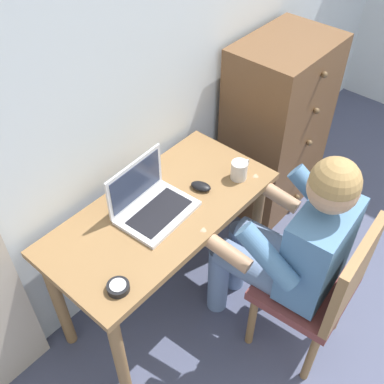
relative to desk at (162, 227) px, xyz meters
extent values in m
cube|color=silver|center=(0.52, 0.34, 0.64)|extent=(4.80, 0.05, 2.50)
cube|color=olive|center=(0.00, 0.00, 0.11)|extent=(1.13, 0.54, 0.03)
cylinder|color=olive|center=(-0.51, -0.21, -0.26)|extent=(0.06, 0.06, 0.70)
cylinder|color=olive|center=(0.51, -0.21, -0.26)|extent=(0.06, 0.06, 0.70)
cylinder|color=olive|center=(-0.51, 0.21, -0.26)|extent=(0.06, 0.06, 0.70)
cylinder|color=olive|center=(0.51, 0.21, -0.26)|extent=(0.06, 0.06, 0.70)
cube|color=brown|center=(1.08, 0.06, -0.05)|extent=(0.62, 0.43, 1.13)
sphere|color=brown|center=(1.08, -0.17, -0.50)|extent=(0.04, 0.04, 0.04)
sphere|color=brown|center=(1.08, -0.17, -0.27)|extent=(0.04, 0.04, 0.04)
sphere|color=brown|center=(1.08, -0.17, -0.05)|extent=(0.04, 0.04, 0.04)
sphere|color=brown|center=(1.08, -0.17, 0.18)|extent=(0.04, 0.04, 0.04)
sphere|color=brown|center=(1.08, -0.17, 0.40)|extent=(0.04, 0.04, 0.04)
cube|color=brown|center=(0.28, -0.64, -0.18)|extent=(0.45, 0.43, 0.05)
cube|color=olive|center=(0.29, -0.82, 0.05)|extent=(0.42, 0.07, 0.42)
cylinder|color=olive|center=(0.44, -0.47, -0.41)|extent=(0.04, 0.04, 0.40)
cylinder|color=olive|center=(0.10, -0.50, -0.41)|extent=(0.04, 0.04, 0.40)
cylinder|color=olive|center=(0.46, -0.79, -0.41)|extent=(0.04, 0.04, 0.40)
cylinder|color=olive|center=(0.12, -0.82, -0.41)|extent=(0.04, 0.04, 0.40)
cylinder|color=#6B84AD|center=(0.35, -0.42, -0.14)|extent=(0.17, 0.41, 0.14)
cylinder|color=#6B84AD|center=(0.17, -0.43, -0.14)|extent=(0.17, 0.41, 0.14)
cylinder|color=#6B84AD|center=(0.34, -0.22, -0.37)|extent=(0.11, 0.11, 0.47)
cylinder|color=#6B84AD|center=(0.16, -0.23, -0.37)|extent=(0.11, 0.11, 0.47)
cube|color=teal|center=(0.28, -0.65, 0.09)|extent=(0.37, 0.23, 0.46)
cylinder|color=teal|center=(0.49, -0.51, 0.18)|extent=(0.11, 0.30, 0.25)
cylinder|color=teal|center=(0.05, -0.54, 0.18)|extent=(0.11, 0.30, 0.25)
cylinder|color=tan|center=(0.48, -0.31, 0.07)|extent=(0.09, 0.27, 0.11)
cylinder|color=tan|center=(0.04, -0.34, 0.07)|extent=(0.09, 0.27, 0.11)
sphere|color=tan|center=(0.28, -0.64, 0.45)|extent=(0.20, 0.20, 0.20)
sphere|color=#9E7A47|center=(0.28, -0.64, 0.48)|extent=(0.20, 0.20, 0.20)
cube|color=silver|center=(-0.03, -0.01, 0.13)|extent=(0.35, 0.26, 0.02)
cube|color=black|center=(-0.03, -0.02, 0.14)|extent=(0.29, 0.17, 0.00)
cube|color=silver|center=(-0.04, 0.11, 0.25)|extent=(0.34, 0.03, 0.22)
cube|color=#2D3851|center=(-0.04, 0.11, 0.25)|extent=(0.31, 0.02, 0.18)
ellipsoid|color=black|center=(0.22, -0.05, 0.14)|extent=(0.09, 0.11, 0.03)
cylinder|color=black|center=(-0.42, -0.17, 0.14)|extent=(0.09, 0.09, 0.03)
cylinder|color=silver|center=(-0.42, -0.17, 0.15)|extent=(0.06, 0.06, 0.00)
cylinder|color=silver|center=(0.40, -0.14, 0.17)|extent=(0.08, 0.08, 0.09)
torus|color=silver|center=(0.46, -0.14, 0.18)|extent=(0.06, 0.01, 0.06)
camera|label=1|loc=(-1.01, -1.06, 1.64)|focal=43.25mm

